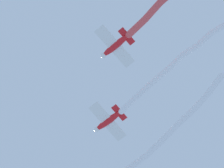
# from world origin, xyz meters

# --- Properties ---
(smoke_trail_lead) EXTENTS (23.87, 2.43, 2.38)m
(smoke_trail_lead) POSITION_xyz_m (-9.19, 3.18, 76.66)
(smoke_trail_lead) COLOR white
(airplane_left_wing) EXTENTS (5.43, 7.12, 1.76)m
(airplane_left_wing) POSITION_xyz_m (-5.10, 11.06, 77.62)
(airplane_left_wing) COLOR red
(smoke_trail_left_wing) EXTENTS (22.25, 6.11, 3.67)m
(smoke_trail_left_wing) POSITION_xyz_m (-18.22, 8.05, 79.41)
(smoke_trail_left_wing) COLOR white
(airplane_right_wing) EXTENTS (5.41, 7.12, 1.76)m
(airplane_right_wing) POSITION_xyz_m (-14.86, 17.12, 77.87)
(airplane_right_wing) COLOR red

